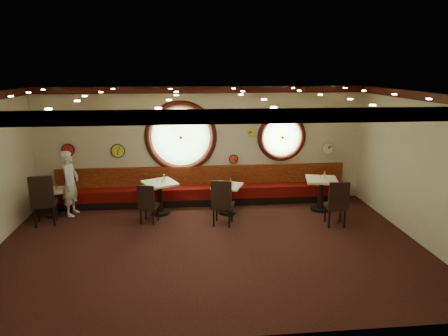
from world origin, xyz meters
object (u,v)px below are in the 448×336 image
(condiment_a_salt, at_px, (48,188))
(condiment_c_pepper, at_px, (226,184))
(condiment_b_pepper, at_px, (162,181))
(condiment_a_bottle, at_px, (56,187))
(table_a, at_px, (52,200))
(condiment_b_salt, at_px, (158,179))
(table_b, at_px, (160,194))
(condiment_b_bottle, at_px, (164,178))
(chair_d, at_px, (337,201))
(waiter, at_px, (70,183))
(chair_a, at_px, (43,197))
(condiment_a_pepper, at_px, (52,188))
(chair_b, at_px, (147,201))
(condiment_c_bottle, at_px, (231,181))
(condiment_d_pepper, at_px, (325,177))
(condiment_d_bottle, at_px, (324,174))
(condiment_c_salt, at_px, (222,182))
(table_d, at_px, (321,190))
(condiment_d_salt, at_px, (321,177))
(table_c, at_px, (227,196))
(chair_c, at_px, (222,200))

(condiment_a_salt, relative_size, condiment_c_pepper, 0.82)
(condiment_b_pepper, xyz_separation_m, condiment_a_bottle, (-2.66, 0.21, -0.14))
(table_a, height_order, condiment_b_salt, condiment_b_salt)
(table_b, height_order, condiment_b_bottle, condiment_b_bottle)
(chair_d, bearing_deg, waiter, 172.58)
(chair_a, distance_m, condiment_a_pepper, 0.63)
(chair_b, relative_size, condiment_a_salt, 6.78)
(condiment_b_pepper, bearing_deg, condiment_c_bottle, -1.93)
(chair_d, height_order, condiment_b_bottle, chair_d)
(chair_a, height_order, condiment_c_pepper, chair_a)
(table_b, bearing_deg, condiment_b_salt, 111.85)
(chair_b, xyz_separation_m, condiment_a_pepper, (-2.43, 0.75, 0.17))
(condiment_d_pepper, relative_size, condiment_a_bottle, 0.71)
(condiment_d_bottle, bearing_deg, condiment_b_salt, 177.87)
(chair_b, bearing_deg, table_a, 178.72)
(table_a, xyz_separation_m, condiment_a_pepper, (0.05, -0.03, 0.30))
(condiment_c_salt, xyz_separation_m, condiment_c_bottle, (0.21, -0.03, 0.04))
(table_a, relative_size, chair_a, 0.97)
(table_d, bearing_deg, chair_b, -173.18)
(chair_d, xyz_separation_m, condiment_a_bottle, (-6.80, 1.44, 0.12))
(condiment_b_bottle, xyz_separation_m, waiter, (-2.36, 0.08, -0.10))
(condiment_b_bottle, bearing_deg, condiment_a_bottle, 178.23)
(condiment_d_pepper, bearing_deg, condiment_b_pepper, 178.63)
(table_a, xyz_separation_m, condiment_d_bottle, (7.05, -0.16, 0.52))
(table_d, height_order, chair_a, chair_a)
(condiment_d_salt, xyz_separation_m, condiment_a_bottle, (-6.78, 0.28, -0.15))
(condiment_b_salt, height_order, condiment_b_bottle, condiment_b_bottle)
(condiment_a_salt, height_order, condiment_a_pepper, condiment_a_pepper)
(chair_a, bearing_deg, condiment_a_salt, 88.97)
(table_b, bearing_deg, chair_a, -168.59)
(chair_b, xyz_separation_m, waiter, (-1.99, 0.82, 0.27))
(condiment_a_salt, height_order, condiment_b_pepper, condiment_b_pepper)
(condiment_a_salt, height_order, condiment_c_salt, condiment_c_salt)
(table_d, relative_size, condiment_d_bottle, 5.18)
(chair_a, bearing_deg, waiter, 47.46)
(condiment_d_salt, bearing_deg, condiment_a_pepper, 178.30)
(table_c, bearing_deg, chair_a, -174.90)
(condiment_d_bottle, bearing_deg, table_b, 179.40)
(condiment_d_salt, relative_size, condiment_a_pepper, 1.00)
(chair_a, relative_size, condiment_a_bottle, 5.11)
(table_d, bearing_deg, condiment_c_pepper, -177.64)
(condiment_a_salt, bearing_deg, condiment_c_salt, -2.96)
(condiment_a_pepper, xyz_separation_m, waiter, (0.44, 0.07, 0.10))
(condiment_a_pepper, bearing_deg, condiment_d_salt, -1.70)
(chair_b, relative_size, condiment_c_salt, 5.70)
(table_a, height_order, condiment_a_bottle, condiment_a_bottle)
(chair_a, distance_m, condiment_c_salt, 4.33)
(chair_c, relative_size, waiter, 0.42)
(chair_d, bearing_deg, condiment_c_bottle, 159.04)
(condiment_c_salt, relative_size, condiment_b_pepper, 1.17)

